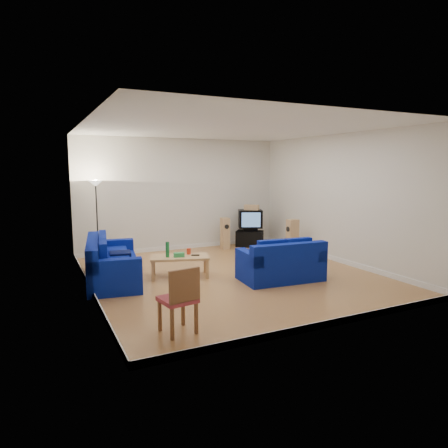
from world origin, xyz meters
name	(u,v)px	position (x,y,z in m)	size (l,w,h in m)	color
room	(232,206)	(0.00, 0.00, 1.54)	(6.01, 6.51, 3.21)	brown
sofa_three_seat	(110,266)	(-2.51, 0.71, 0.33)	(1.34, 2.45, 0.90)	#051163
sofa_loveseat	(282,266)	(0.77, -0.82, 0.32)	(1.77, 1.09, 0.85)	#051163
coffee_table	(180,258)	(-1.07, 0.41, 0.40)	(1.39, 0.98, 0.46)	tan
bottle	(167,250)	(-1.34, 0.42, 0.62)	(0.08, 0.08, 0.33)	#197233
tissue_box	(179,255)	(-1.11, 0.34, 0.50)	(0.22, 0.12, 0.09)	green
red_canister	(189,251)	(-0.82, 0.51, 0.52)	(0.09, 0.09, 0.13)	red
remote	(195,255)	(-0.74, 0.31, 0.47)	(0.18, 0.06, 0.02)	black
tv_stand	(250,239)	(1.97, 2.70, 0.24)	(0.78, 0.44, 0.48)	black
av_receiver	(250,229)	(2.02, 2.76, 0.53)	(0.43, 0.35, 0.10)	black
television	(250,219)	(1.99, 2.71, 0.85)	(0.84, 0.75, 0.54)	black
centre_speaker	(252,207)	(2.01, 2.67, 1.19)	(0.44, 0.17, 0.15)	tan
speaker_left	(225,233)	(1.14, 2.70, 0.46)	(0.24, 0.30, 0.92)	tan
speaker_right	(292,237)	(2.45, 1.18, 0.49)	(0.30, 0.23, 0.98)	tan
floor_lamp	(96,195)	(-2.45, 2.70, 1.70)	(0.35, 0.35, 2.06)	black
dining_chair	(180,297)	(-2.09, -2.50, 0.55)	(0.54, 0.54, 0.99)	brown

